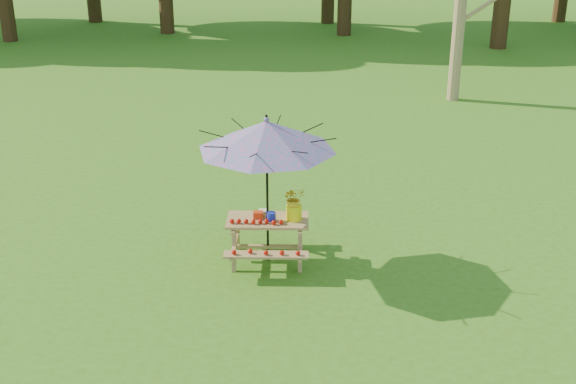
{
  "coord_description": "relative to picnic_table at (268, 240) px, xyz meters",
  "views": [
    {
      "loc": [
        -1.1,
        -6.22,
        4.97
      ],
      "look_at": [
        -1.3,
        3.45,
        1.1
      ],
      "focal_mm": 45.0,
      "sensor_mm": 36.0,
      "label": 1
    }
  ],
  "objects": [
    {
      "name": "flower_bucket",
      "position": [
        0.39,
        -0.01,
        0.62
      ],
      "size": [
        0.38,
        0.36,
        0.51
      ],
      "color": "#F7F10D",
      "rests_on": "picnic_table"
    },
    {
      "name": "picnic_table",
      "position": [
        0.0,
        0.0,
        0.0
      ],
      "size": [
        1.2,
        1.32,
        0.67
      ],
      "color": "#9B7546",
      "rests_on": "ground"
    },
    {
      "name": "patio_umbrella",
      "position": [
        0.0,
        0.0,
        1.62
      ],
      "size": [
        2.3,
        2.3,
        2.25
      ],
      "color": "black",
      "rests_on": "ground"
    },
    {
      "name": "produce_bins",
      "position": [
        -0.04,
        0.03,
        0.4
      ],
      "size": [
        0.33,
        0.36,
        0.13
      ],
      "color": "red",
      "rests_on": "picnic_table"
    },
    {
      "name": "tomatoes_row",
      "position": [
        -0.15,
        -0.18,
        0.38
      ],
      "size": [
        0.77,
        0.13,
        0.07
      ],
      "primitive_type": null,
      "color": "red",
      "rests_on": "picnic_table"
    }
  ]
}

